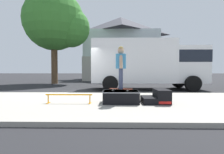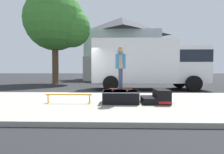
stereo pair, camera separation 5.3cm
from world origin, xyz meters
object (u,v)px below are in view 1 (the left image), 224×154
Objects in this scene: skate_box at (121,96)px; street_tree_main at (57,22)px; skater_kid at (121,64)px; grind_rail at (69,96)px; box_truck at (148,63)px; kicker_ramp at (158,97)px; skateboard at (121,89)px.

skate_box is 12.71m from street_tree_main.
skate_box is at bearing -88.52° from skater_kid.
street_tree_main is at bearing 117.97° from skate_box.
skate_box is 1.70m from grind_rail.
skate_box is 0.17× the size of box_truck.
kicker_ramp is 0.56× the size of grind_rail.
kicker_ramp is 0.10× the size of street_tree_main.
street_tree_main is at bearing 109.85° from grind_rail.
grind_rail is 2.01m from skater_kid.
box_truck reaches higher than kicker_ramp.
kicker_ramp is 2.91m from grind_rail.
skater_kid is at bearing 177.96° from kicker_ramp.
skate_box is at bearing 179.98° from kicker_ramp.
skater_kid is 0.17× the size of street_tree_main.
skateboard is (1.70, 0.16, 0.22)m from grind_rail.
skate_box is at bearing -109.04° from box_truck.
skate_box is 1.46× the size of skateboard.
street_tree_main reaches higher than grind_rail.
skater_kid is at bearing -61.94° from street_tree_main.
skate_box is 0.14× the size of street_tree_main.
kicker_ramp is at bearing -2.04° from skater_kid.
grind_rail is 1.90× the size of skateboard.
skater_kid is 0.20× the size of box_truck.
box_truck reaches higher than grind_rail.
skater_kid is (-0.00, 0.04, 1.08)m from skate_box.
kicker_ramp is 1.64m from skater_kid.
grind_rail is 6.77m from box_truck.
box_truck is (1.89, 5.42, 1.13)m from skateboard.
skate_box is 0.77× the size of grind_rail.
grind_rail is 1.09× the size of skater_kid.
skateboard is at bearing 177.96° from kicker_ramp.
skater_kid reaches higher than skateboard.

